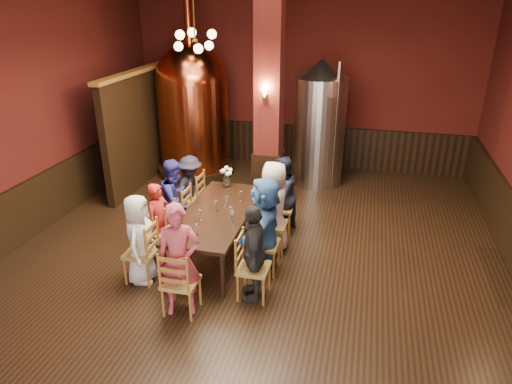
% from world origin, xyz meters
% --- Properties ---
extents(room, '(10.00, 10.02, 4.50)m').
position_xyz_m(room, '(0.00, 0.00, 2.25)').
color(room, black).
rests_on(room, ground).
extents(wainscot_back, '(7.90, 0.08, 1.00)m').
position_xyz_m(wainscot_back, '(0.00, 4.96, 0.50)').
color(wainscot_back, black).
rests_on(wainscot_back, ground).
extents(wainscot_left, '(0.08, 9.90, 1.00)m').
position_xyz_m(wainscot_left, '(-3.96, 0.00, 0.50)').
color(wainscot_left, black).
rests_on(wainscot_left, ground).
extents(column, '(0.58, 0.58, 4.50)m').
position_xyz_m(column, '(-0.30, 2.80, 2.25)').
color(column, '#47140F').
rests_on(column, ground).
extents(partition, '(0.22, 3.50, 2.40)m').
position_xyz_m(partition, '(-3.20, 3.20, 1.20)').
color(partition, black).
rests_on(partition, ground).
extents(pendant_cluster, '(0.90, 0.90, 1.70)m').
position_xyz_m(pendant_cluster, '(-1.80, 2.90, 3.10)').
color(pendant_cluster, '#A57226').
rests_on(pendant_cluster, room).
extents(sconce_column, '(0.20, 0.20, 0.36)m').
position_xyz_m(sconce_column, '(-0.30, 2.50, 2.20)').
color(sconce_column, black).
rests_on(sconce_column, column).
extents(dining_table, '(1.01, 2.40, 0.75)m').
position_xyz_m(dining_table, '(-0.60, 0.40, 0.69)').
color(dining_table, black).
rests_on(dining_table, ground).
extents(chair_0, '(0.46, 0.46, 0.92)m').
position_xyz_m(chair_0, '(-1.45, -0.60, 0.46)').
color(chair_0, olive).
rests_on(chair_0, ground).
extents(person_0, '(0.52, 0.72, 1.36)m').
position_xyz_m(person_0, '(-1.45, -0.60, 0.68)').
color(person_0, silver).
rests_on(person_0, ground).
extents(chair_1, '(0.46, 0.46, 0.92)m').
position_xyz_m(chair_1, '(-1.45, 0.07, 0.46)').
color(chair_1, olive).
rests_on(chair_1, ground).
extents(person_1, '(0.42, 0.53, 1.27)m').
position_xyz_m(person_1, '(-1.45, 0.07, 0.63)').
color(person_1, maroon).
rests_on(person_1, ground).
extents(chair_2, '(0.46, 0.46, 0.92)m').
position_xyz_m(chair_2, '(-1.45, 0.73, 0.46)').
color(chair_2, olive).
rests_on(chair_2, ground).
extents(person_2, '(0.44, 0.74, 1.43)m').
position_xyz_m(person_2, '(-1.45, 0.73, 0.72)').
color(person_2, navy).
rests_on(person_2, ground).
extents(chair_3, '(0.46, 0.46, 0.92)m').
position_xyz_m(chair_3, '(-1.45, 1.40, 0.46)').
color(chair_3, olive).
rests_on(chair_3, ground).
extents(person_3, '(0.58, 0.88, 1.27)m').
position_xyz_m(person_3, '(-1.45, 1.40, 0.63)').
color(person_3, black).
rests_on(person_3, ground).
extents(chair_4, '(0.46, 0.46, 0.92)m').
position_xyz_m(chair_4, '(0.25, -0.60, 0.46)').
color(chair_4, olive).
rests_on(chair_4, ground).
extents(person_4, '(0.51, 0.88, 1.40)m').
position_xyz_m(person_4, '(0.25, -0.60, 0.70)').
color(person_4, black).
rests_on(person_4, ground).
extents(chair_5, '(0.46, 0.46, 0.92)m').
position_xyz_m(chair_5, '(0.25, 0.07, 0.46)').
color(chair_5, olive).
rests_on(chair_5, ground).
extents(person_5, '(0.47, 1.43, 1.53)m').
position_xyz_m(person_5, '(0.25, 0.07, 0.77)').
color(person_5, '#3968AB').
rests_on(person_5, ground).
extents(chair_6, '(0.46, 0.46, 0.92)m').
position_xyz_m(chair_6, '(0.25, 0.73, 0.46)').
color(chair_6, olive).
rests_on(chair_6, ground).
extents(person_6, '(0.65, 0.84, 1.53)m').
position_xyz_m(person_6, '(0.25, 0.73, 0.77)').
color(person_6, beige).
rests_on(person_6, ground).
extents(chair_7, '(0.46, 0.46, 0.92)m').
position_xyz_m(chair_7, '(0.25, 1.40, 0.46)').
color(chair_7, olive).
rests_on(chair_7, ground).
extents(person_7, '(0.55, 0.75, 1.39)m').
position_xyz_m(person_7, '(0.25, 1.40, 0.69)').
color(person_7, black).
rests_on(person_7, ground).
extents(chair_8, '(0.46, 0.46, 0.92)m').
position_xyz_m(chair_8, '(-0.59, -1.15, 0.46)').
color(chair_8, olive).
rests_on(chair_8, ground).
extents(person_8, '(0.66, 0.54, 1.56)m').
position_xyz_m(person_8, '(-0.59, -1.15, 0.78)').
color(person_8, '#A03542').
rests_on(person_8, ground).
extents(copper_kettle, '(1.81, 1.81, 4.20)m').
position_xyz_m(copper_kettle, '(-2.28, 3.80, 1.53)').
color(copper_kettle, black).
rests_on(copper_kettle, ground).
extents(steel_vessel, '(1.48, 1.48, 2.71)m').
position_xyz_m(steel_vessel, '(0.58, 3.88, 1.36)').
color(steel_vessel, '#B2B2B7').
rests_on(steel_vessel, ground).
extents(rose_vase, '(0.22, 0.22, 0.38)m').
position_xyz_m(rose_vase, '(-0.75, 1.40, 1.00)').
color(rose_vase, white).
rests_on(rose_vase, dining_table).
extents(wine_glass_0, '(0.07, 0.07, 0.17)m').
position_xyz_m(wine_glass_0, '(-0.51, 0.62, 0.83)').
color(wine_glass_0, white).
rests_on(wine_glass_0, dining_table).
extents(wine_glass_1, '(0.07, 0.07, 0.17)m').
position_xyz_m(wine_glass_1, '(-0.33, 0.26, 0.83)').
color(wine_glass_1, white).
rests_on(wine_glass_1, dining_table).
extents(wine_glass_2, '(0.07, 0.07, 0.17)m').
position_xyz_m(wine_glass_2, '(-0.63, -0.40, 0.83)').
color(wine_glass_2, white).
rests_on(wine_glass_2, dining_table).
extents(wine_glass_3, '(0.07, 0.07, 0.17)m').
position_xyz_m(wine_glass_3, '(-0.75, 0.05, 0.83)').
color(wine_glass_3, white).
rests_on(wine_glass_3, dining_table).
extents(wine_glass_4, '(0.07, 0.07, 0.17)m').
position_xyz_m(wine_glass_4, '(-0.62, 0.43, 0.83)').
color(wine_glass_4, white).
rests_on(wine_glass_4, dining_table).
extents(wine_glass_5, '(0.07, 0.07, 0.17)m').
position_xyz_m(wine_glass_5, '(-0.35, 0.88, 0.83)').
color(wine_glass_5, white).
rests_on(wine_glass_5, dining_table).
extents(wine_glass_6, '(0.07, 0.07, 0.17)m').
position_xyz_m(wine_glass_6, '(-0.27, 0.13, 0.83)').
color(wine_glass_6, white).
rests_on(wine_glass_6, dining_table).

